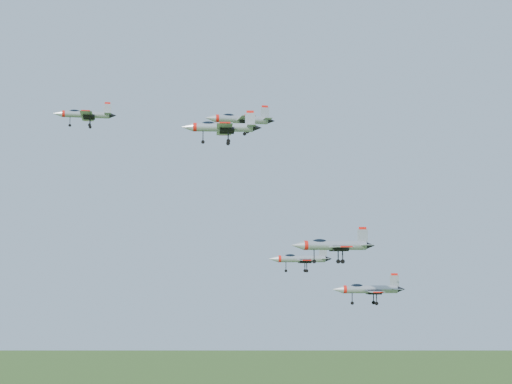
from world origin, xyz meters
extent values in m
cylinder|color=#989EA4|center=(-25.84, 14.72, 154.39)|extent=(8.43, 1.69, 1.21)
cone|color=#989EA4|center=(-30.86, 14.43, 154.39)|extent=(1.74, 1.30, 1.21)
cone|color=black|center=(-21.01, 15.00, 154.39)|extent=(1.36, 1.10, 1.03)
ellipsoid|color=black|center=(-27.88, 14.60, 154.85)|extent=(2.09, 0.99, 0.77)
cube|color=#989EA4|center=(-25.50, 12.13, 154.16)|extent=(2.37, 4.21, 0.13)
cube|color=#989EA4|center=(-25.80, 17.33, 154.16)|extent=(2.37, 4.21, 0.13)
cube|color=#989EA4|center=(-22.03, 14.94, 155.65)|extent=(1.40, 0.19, 1.95)
cube|color=red|center=(-22.03, 14.94, 156.67)|extent=(1.03, 0.19, 0.33)
cylinder|color=#989EA4|center=(0.80, -2.91, 150.67)|extent=(8.68, 2.18, 1.24)
cone|color=#989EA4|center=(-4.32, -3.48, 150.67)|extent=(1.84, 1.42, 1.24)
cone|color=black|center=(5.74, -2.37, 150.67)|extent=(1.44, 1.20, 1.05)
ellipsoid|color=black|center=(-1.29, -3.14, 151.14)|extent=(2.19, 1.12, 0.79)
cube|color=#989EA4|center=(1.29, -5.55, 150.43)|extent=(2.64, 4.42, 0.13)
cube|color=#989EA4|center=(0.70, -0.23, 150.43)|extent=(2.64, 4.42, 0.13)
cube|color=#989EA4|center=(4.69, -2.48, 151.96)|extent=(1.44, 0.27, 2.00)
cube|color=red|center=(4.69, -2.48, 153.01)|extent=(1.06, 0.25, 0.33)
cylinder|color=#989EA4|center=(-3.07, -14.15, 147.20)|extent=(8.72, 1.80, 1.25)
cone|color=#989EA4|center=(-8.25, -13.82, 147.20)|extent=(1.81, 1.36, 1.25)
cone|color=black|center=(1.93, -14.47, 147.20)|extent=(1.41, 1.15, 1.06)
ellipsoid|color=black|center=(-5.18, -14.01, 147.68)|extent=(2.17, 1.03, 0.79)
cube|color=#989EA4|center=(-3.04, -16.85, 146.96)|extent=(2.48, 4.36, 0.13)
cube|color=#989EA4|center=(-2.70, -11.47, 146.96)|extent=(2.48, 4.36, 0.13)
cube|color=#989EA4|center=(0.87, -14.40, 148.50)|extent=(1.45, 0.21, 2.02)
cube|color=red|center=(0.87, -14.40, 149.56)|extent=(1.06, 0.20, 0.34)
cylinder|color=#989EA4|center=(11.74, 3.30, 128.21)|extent=(8.08, 1.41, 1.16)
cone|color=#989EA4|center=(6.92, 3.45, 128.21)|extent=(1.64, 1.21, 1.16)
cone|color=black|center=(16.39, 3.15, 128.21)|extent=(1.28, 1.03, 0.99)
ellipsoid|color=black|center=(9.78, 3.36, 128.65)|extent=(1.99, 0.90, 0.74)
cube|color=#989EA4|center=(11.84, 0.79, 127.99)|extent=(2.18, 4.00, 0.13)
cube|color=#989EA4|center=(12.00, 5.80, 127.99)|extent=(2.18, 4.00, 0.13)
cube|color=#989EA4|center=(15.41, 3.18, 129.42)|extent=(1.34, 0.15, 1.88)
cube|color=red|center=(15.41, 3.18, 130.40)|extent=(0.99, 0.16, 0.31)
cylinder|color=#989EA4|center=(13.85, -12.01, 130.21)|extent=(9.57, 1.76, 1.37)
cone|color=#989EA4|center=(8.14, -12.24, 130.21)|extent=(1.96, 1.45, 1.37)
cone|color=black|center=(19.34, -11.79, 130.21)|extent=(1.53, 1.23, 1.17)
ellipsoid|color=black|center=(11.52, -12.11, 130.73)|extent=(2.37, 1.08, 0.87)
cube|color=#989EA4|center=(14.18, -14.96, 129.95)|extent=(2.62, 4.75, 0.15)
cube|color=#989EA4|center=(13.94, -9.04, 129.95)|extent=(2.62, 4.75, 0.15)
cube|color=#989EA4|center=(18.18, -11.83, 131.64)|extent=(1.59, 0.19, 2.22)
cube|color=red|center=(18.18, -11.83, 132.80)|extent=(1.17, 0.20, 0.37)
cylinder|color=#989EA4|center=(22.21, -1.47, 123.24)|extent=(9.01, 1.89, 1.29)
cone|color=#989EA4|center=(16.86, -1.11, 123.24)|extent=(1.87, 1.41, 1.29)
cone|color=black|center=(27.37, -1.82, 123.24)|extent=(1.46, 1.19, 1.10)
ellipsoid|color=black|center=(20.03, -1.33, 123.73)|extent=(2.24, 1.07, 0.82)
cube|color=#989EA4|center=(22.22, -4.26, 123.00)|extent=(2.57, 4.52, 0.14)
cube|color=#989EA4|center=(22.59, 1.29, 123.00)|extent=(2.57, 4.52, 0.14)
cube|color=#989EA4|center=(26.27, -1.75, 124.59)|extent=(1.50, 0.22, 2.09)
cube|color=red|center=(26.27, -1.75, 125.68)|extent=(1.10, 0.21, 0.35)
camera|label=1|loc=(-11.01, -115.82, 128.22)|focal=50.00mm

